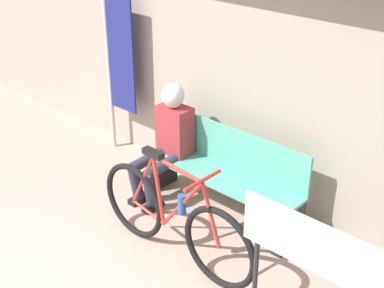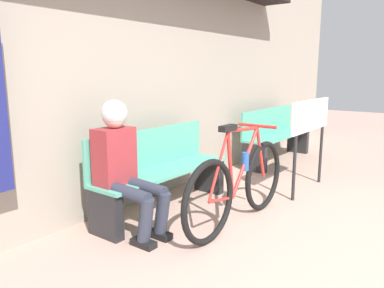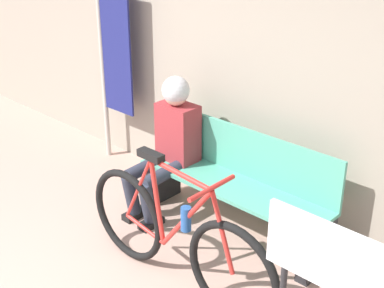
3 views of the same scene
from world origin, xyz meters
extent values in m
cube|color=#9E9384|center=(0.00, 2.50, 1.60)|extent=(12.00, 0.12, 3.20)
cube|color=#51A88E|center=(0.37, 2.02, 0.42)|extent=(1.67, 0.42, 0.03)
cube|color=#51A88E|center=(0.37, 2.21, 0.63)|extent=(1.67, 0.03, 0.40)
cube|color=#232326|center=(-0.41, 2.02, 0.20)|extent=(0.10, 0.36, 0.40)
cube|color=#232326|center=(1.15, 2.02, 0.20)|extent=(0.10, 0.36, 0.40)
torus|color=black|center=(0.02, 1.24, 0.36)|extent=(0.71, 0.05, 0.71)
torus|color=black|center=(1.01, 1.24, 0.36)|extent=(0.71, 0.05, 0.71)
cylinder|color=red|center=(0.57, 1.24, 0.89)|extent=(0.54, 0.03, 0.07)
cylinder|color=red|center=(0.62, 1.24, 0.58)|extent=(0.46, 0.03, 0.60)
cylinder|color=red|center=(0.35, 1.24, 0.60)|extent=(0.13, 0.03, 0.62)
cylinder|color=red|center=(0.21, 1.24, 0.33)|extent=(0.38, 0.03, 0.09)
cylinder|color=red|center=(0.16, 1.24, 0.63)|extent=(0.30, 0.02, 0.56)
cylinder|color=red|center=(0.92, 1.24, 0.62)|extent=(0.21, 0.03, 0.53)
cube|color=black|center=(0.30, 1.24, 0.94)|extent=(0.20, 0.07, 0.05)
cylinder|color=red|center=(0.83, 1.24, 0.90)|extent=(0.03, 0.40, 0.03)
cylinder|color=#235199|center=(0.62, 1.24, 0.58)|extent=(0.07, 0.07, 0.17)
cylinder|color=#2D3342|center=(-0.35, 1.79, 0.42)|extent=(0.11, 0.45, 0.13)
cylinder|color=#2D3342|center=(-0.35, 1.60, 0.23)|extent=(0.11, 0.17, 0.38)
cube|color=black|center=(-0.35, 1.63, 0.03)|extent=(0.10, 0.22, 0.06)
cylinder|color=#2D3342|center=(-0.15, 1.79, 0.42)|extent=(0.11, 0.45, 0.13)
cylinder|color=#2D3342|center=(-0.15, 1.60, 0.23)|extent=(0.11, 0.17, 0.38)
cube|color=black|center=(-0.15, 1.63, 0.03)|extent=(0.10, 0.22, 0.06)
cube|color=maroon|center=(-0.25, 2.06, 0.68)|extent=(0.34, 0.22, 0.49)
sphere|color=beige|center=(-0.25, 2.04, 1.03)|extent=(0.20, 0.20, 0.20)
sphere|color=silver|center=(-0.25, 2.04, 1.06)|extent=(0.23, 0.23, 0.23)
cube|color=#51A88E|center=(3.13, 2.02, 0.42)|extent=(1.73, 0.42, 0.03)
cube|color=#51A88E|center=(3.13, 2.21, 0.63)|extent=(1.73, 0.03, 0.40)
cube|color=#232326|center=(2.31, 2.02, 0.20)|extent=(0.10, 0.36, 0.40)
cube|color=#232326|center=(3.94, 2.02, 0.20)|extent=(0.10, 0.36, 0.40)
cylinder|color=#232326|center=(1.46, 1.10, 0.37)|extent=(0.04, 0.04, 0.73)
cylinder|color=#232326|center=(2.34, 1.10, 0.37)|extent=(0.04, 0.04, 0.73)
cube|color=white|center=(1.90, 1.10, 0.91)|extent=(1.09, 0.03, 0.36)
camera|label=1|loc=(3.11, -1.35, 2.95)|focal=50.00mm
camera|label=2|loc=(-2.38, -0.40, 1.40)|focal=35.00mm
camera|label=3|loc=(2.64, -0.88, 2.46)|focal=50.00mm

